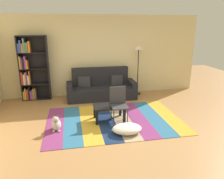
% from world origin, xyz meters
% --- Properties ---
extents(ground_plane, '(14.00, 14.00, 0.00)m').
position_xyz_m(ground_plane, '(0.00, 0.00, 0.00)').
color(ground_plane, '#B27F4C').
extents(back_wall, '(6.80, 0.10, 2.70)m').
position_xyz_m(back_wall, '(0.00, 2.55, 1.35)').
color(back_wall, beige).
rests_on(back_wall, ground_plane).
extents(rug, '(3.39, 2.28, 0.01)m').
position_xyz_m(rug, '(-0.09, 0.17, 0.01)').
color(rug, '#843370').
rests_on(rug, ground_plane).
extents(couch, '(2.26, 0.80, 1.00)m').
position_xyz_m(couch, '(-0.15, 2.02, 0.34)').
color(couch, black).
rests_on(couch, ground_plane).
extents(bookshelf, '(0.90, 0.28, 2.06)m').
position_xyz_m(bookshelf, '(-2.37, 2.31, 1.00)').
color(bookshelf, black).
rests_on(bookshelf, ground_plane).
extents(coffee_table, '(0.77, 0.52, 0.39)m').
position_xyz_m(coffee_table, '(-0.22, 0.21, 0.33)').
color(coffee_table, black).
rests_on(coffee_table, rug).
extents(pouf, '(0.67, 0.50, 0.19)m').
position_xyz_m(pouf, '(0.06, -0.55, 0.11)').
color(pouf, white).
rests_on(pouf, rug).
extents(dog, '(0.22, 0.35, 0.40)m').
position_xyz_m(dog, '(-1.52, -0.10, 0.16)').
color(dog, beige).
rests_on(dog, ground_plane).
extents(standing_lamp, '(0.32, 0.32, 1.72)m').
position_xyz_m(standing_lamp, '(1.17, 2.19, 1.43)').
color(standing_lamp, black).
rests_on(standing_lamp, ground_plane).
extents(tv_remote, '(0.07, 0.16, 0.02)m').
position_xyz_m(tv_remote, '(-0.15, 0.29, 0.41)').
color(tv_remote, black).
rests_on(tv_remote, coffee_table).
extents(folding_chair, '(0.40, 0.40, 0.90)m').
position_xyz_m(folding_chair, '(0.00, 0.09, 0.53)').
color(folding_chair, '#38383D').
rests_on(folding_chair, ground_plane).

